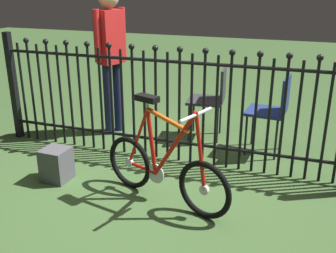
{
  "coord_description": "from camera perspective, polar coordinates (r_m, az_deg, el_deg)",
  "views": [
    {
      "loc": [
        1.22,
        -2.98,
        1.8
      ],
      "look_at": [
        0.09,
        0.21,
        0.55
      ],
      "focal_mm": 42.98,
      "sensor_mm": 36.0,
      "label": 1
    }
  ],
  "objects": [
    {
      "name": "ground_plane",
      "position": [
        3.68,
        -2.39,
        -8.94
      ],
      "size": [
        20.0,
        20.0,
        0.0
      ],
      "primitive_type": "plane",
      "color": "#3A582C"
    },
    {
      "name": "iron_fence",
      "position": [
        4.05,
        0.39,
        3.51
      ],
      "size": [
        4.03,
        0.07,
        1.24
      ],
      "color": "black",
      "rests_on": "ground"
    },
    {
      "name": "bicycle",
      "position": [
        3.37,
        -0.55,
        -5.91
      ],
      "size": [
        1.24,
        0.52,
        0.91
      ],
      "color": "black",
      "rests_on": "ground"
    },
    {
      "name": "chair_charcoal",
      "position": [
        4.7,
        6.37,
        4.38
      ],
      "size": [
        0.46,
        0.46,
        0.85
      ],
      "color": "black",
      "rests_on": "ground"
    },
    {
      "name": "chair_navy",
      "position": [
        4.37,
        14.76,
        2.7
      ],
      "size": [
        0.43,
        0.43,
        0.86
      ],
      "color": "black",
      "rests_on": "ground"
    },
    {
      "name": "person_visitor",
      "position": [
        4.8,
        -8.11,
        10.9
      ],
      "size": [
        0.27,
        0.45,
        1.71
      ],
      "color": "#191E3F",
      "rests_on": "ground"
    },
    {
      "name": "display_crate",
      "position": [
        3.93,
        -15.54,
        -5.2
      ],
      "size": [
        0.25,
        0.25,
        0.31
      ],
      "primitive_type": "cube",
      "rotation": [
        0.0,
        0.0,
        -0.04
      ],
      "color": "#4C4C51",
      "rests_on": "ground"
    }
  ]
}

